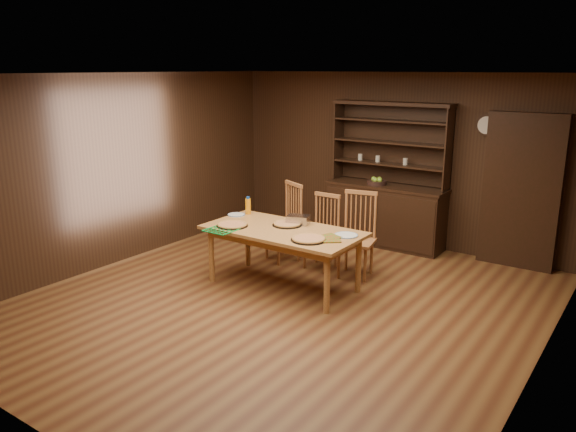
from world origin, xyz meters
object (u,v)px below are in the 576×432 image
Objects in this scene: chair_center at (323,229)px; chair_right at (358,231)px; dining_table at (283,235)px; juice_bottle at (248,206)px; china_hutch at (386,207)px; chair_left at (288,219)px.

chair_right is at bearing -0.61° from chair_center.
chair_center is at bearing 88.72° from dining_table.
chair_right is (0.53, -0.01, 0.06)m from chair_center.
chair_center reaches higher than juice_bottle.
chair_center is 0.91× the size of chair_right.
juice_bottle is (-1.10, -1.99, 0.26)m from china_hutch.
chair_center is (0.57, 0.03, -0.05)m from chair_left.
chair_right is at bearing 25.92° from chair_left.
china_hutch is 2.34m from dining_table.
juice_bottle is at bearing -144.18° from chair_center.
chair_left is at bearing -120.45° from china_hutch.
chair_left is at bearing 121.73° from dining_table.
chair_left is 1.09× the size of chair_center.
chair_right reaches higher than juice_bottle.
chair_left reaches higher than dining_table.
dining_table is 1.07m from chair_right.
chair_center is 4.25× the size of juice_bottle.
chair_left reaches higher than juice_bottle.
dining_table is 1.75× the size of chair_right.
chair_left is 0.67m from juice_bottle.
chair_left is 0.99× the size of chair_right.
juice_bottle is at bearing -118.84° from china_hutch.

